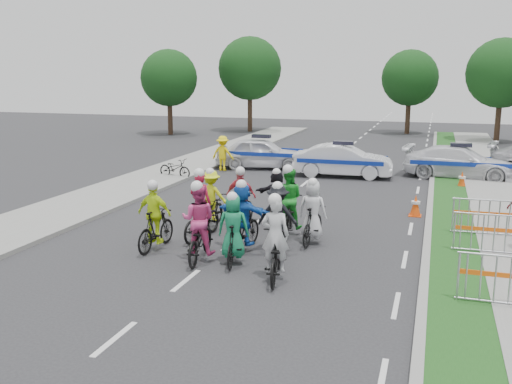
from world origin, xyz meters
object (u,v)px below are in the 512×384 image
(rider_2, at_px, (199,231))
(rider_10, at_px, (212,204))
(parked_bike, at_px, (175,168))
(tree_1, at_px, (502,73))
(rider_4, at_px, (278,225))
(rider_3, at_px, (155,223))
(rider_5, at_px, (242,221))
(rider_9, at_px, (241,204))
(cone_1, at_px, (462,180))
(barrier_2, at_px, (489,219))
(tree_3, at_px, (250,69))
(rider_7, at_px, (313,218))
(police_car_1, at_px, (343,161))
(rider_0, at_px, (276,251))
(police_car_0, at_px, (261,153))
(rider_6, at_px, (201,215))
(marshal_hiviz, at_px, (223,153))
(barrier_0, at_px, (510,284))
(rider_1, at_px, (234,236))
(barrier_1, at_px, (494,236))
(cone_0, at_px, (415,206))
(tree_0, at_px, (169,78))
(tree_4, at_px, (410,78))
(rider_8, at_px, (288,208))
(police_car_2, at_px, (460,163))

(rider_2, bearing_deg, rider_10, -81.53)
(parked_bike, distance_m, tree_1, 24.00)
(rider_4, xyz_separation_m, tree_1, (7.60, 27.32, 3.81))
(rider_3, xyz_separation_m, rider_5, (2.19, 0.64, 0.07))
(rider_9, height_order, cone_1, rider_9)
(rider_3, bearing_deg, rider_9, -113.96)
(barrier_2, distance_m, tree_3, 30.99)
(rider_2, height_order, parked_bike, rider_2)
(rider_7, bearing_deg, parked_bike, -40.45)
(rider_10, height_order, police_car_1, rider_10)
(tree_3, bearing_deg, rider_0, -70.82)
(rider_9, relative_size, police_car_0, 0.43)
(rider_6, distance_m, cone_1, 12.11)
(rider_5, xyz_separation_m, barrier_2, (6.22, 3.11, -0.24))
(marshal_hiviz, height_order, barrier_0, marshal_hiviz)
(rider_1, height_order, cone_1, rider_1)
(rider_2, distance_m, rider_6, 1.90)
(rider_3, distance_m, tree_1, 30.33)
(barrier_1, relative_size, cone_0, 2.86)
(rider_6, height_order, barrier_2, rider_6)
(rider_1, height_order, rider_3, rider_3)
(rider_7, height_order, rider_9, rider_9)
(cone_1, bearing_deg, rider_3, -125.84)
(rider_5, height_order, rider_9, rider_5)
(rider_3, xyz_separation_m, rider_6, (0.74, 1.32, -0.06))
(barrier_1, bearing_deg, rider_2, -160.73)
(rider_5, distance_m, tree_3, 31.23)
(rider_5, xyz_separation_m, tree_0, (-14.48, 25.48, 3.39))
(tree_0, height_order, tree_4, same)
(rider_4, bearing_deg, police_car_0, -74.79)
(rider_6, height_order, rider_10, rider_6)
(tree_1, distance_m, tree_4, 7.22)
(rider_2, distance_m, rider_8, 3.34)
(barrier_2, distance_m, cone_0, 2.90)
(rider_3, distance_m, cone_0, 8.62)
(barrier_0, bearing_deg, rider_5, 161.23)
(rider_1, bearing_deg, marshal_hiviz, -77.90)
(rider_8, bearing_deg, parked_bike, -53.89)
(cone_0, distance_m, tree_4, 26.65)
(police_car_0, bearing_deg, rider_0, -171.69)
(police_car_1, relative_size, tree_1, 0.64)
(rider_3, relative_size, tree_3, 0.26)
(rider_9, xyz_separation_m, tree_4, (3.29, 29.34, 3.47))
(barrier_1, relative_size, tree_4, 0.32)
(tree_0, xyz_separation_m, tree_3, (5.00, 4.00, 0.70))
(rider_10, bearing_deg, cone_1, -133.49)
(rider_2, relative_size, tree_1, 0.30)
(rider_5, bearing_deg, police_car_1, -84.18)
(police_car_2, height_order, tree_3, tree_3)
(rider_10, relative_size, police_car_1, 0.42)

